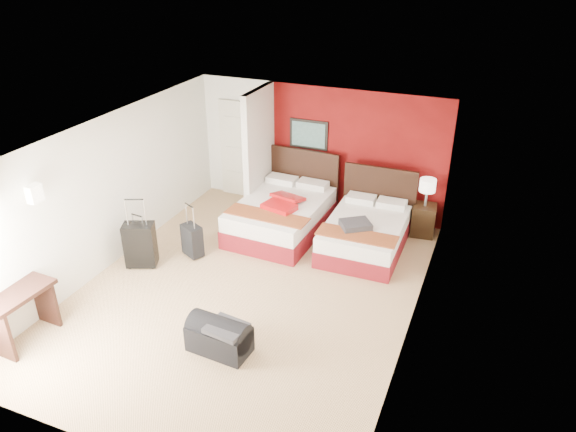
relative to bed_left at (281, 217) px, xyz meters
The scene contains 17 objects.
ground 2.01m from the bed_left, 81.89° to the right, with size 6.50×6.50×0.00m, color #D8B485.
room_walls 1.56m from the bed_left, 154.21° to the right, with size 5.02×6.52×2.50m.
red_accent_panel 1.88m from the bed_left, 50.91° to the left, with size 3.50×0.04×2.50m, color maroon.
partition_wall 1.35m from the bed_left, 138.04° to the left, with size 0.12×1.20×2.50m, color silver.
entry_door 2.05m from the bed_left, 139.91° to the left, with size 0.82×0.06×2.05m, color silver.
bed_left is the anchor object (origin of this frame).
bed_right 1.62m from the bed_left, ahead, with size 1.31×1.87×0.56m, color white.
red_suitcase_open 0.39m from the bed_left, 45.00° to the right, with size 0.57×0.79×0.10m, color red.
jacket_bundle 1.59m from the bed_left, 12.81° to the right, with size 0.49×0.39×0.12m, color #3B3B40.
nightstand 2.64m from the bed_left, 20.32° to the left, with size 0.42×0.42×0.59m, color black.
table_lamp 2.70m from the bed_left, 20.32° to the left, with size 0.29×0.29×0.52m, color silver.
suitcase_black 2.61m from the bed_left, 130.80° to the right, with size 0.50×0.31×0.75m, color black.
suitcase_charcoal 1.75m from the bed_left, 128.14° to the right, with size 0.37×0.23×0.55m, color black.
suitcase_navy 2.58m from the bed_left, 134.03° to the right, with size 0.35×0.21×0.48m, color black.
duffel_bag 3.41m from the bed_left, 81.05° to the right, with size 0.83×0.44×0.42m, color black.
jacket_draped 3.48m from the bed_left, 78.74° to the right, with size 0.50×0.42×0.07m, color #343438.
desk 4.62m from the bed_left, 115.83° to the right, with size 0.47×0.93×0.78m, color black.
Camera 1 is at (3.24, -6.31, 4.91)m, focal length 33.82 mm.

